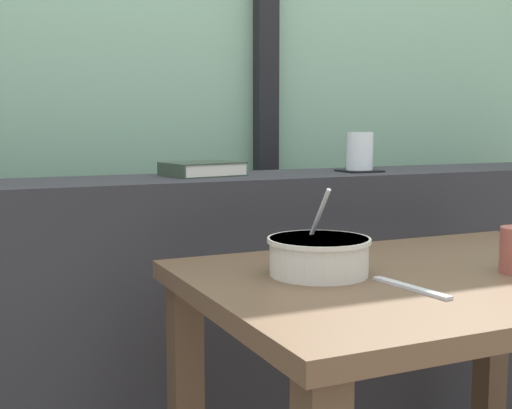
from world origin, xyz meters
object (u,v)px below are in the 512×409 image
at_px(coaster_square, 359,171).
at_px(fork_utensil, 411,288).
at_px(breakfast_table, 435,344).
at_px(closed_book, 202,169).
at_px(soup_bowl, 319,256).
at_px(juice_glass, 360,152).

xyz_separation_m(coaster_square, fork_utensil, (-0.33, -0.66, -0.14)).
relative_size(breakfast_table, closed_book, 4.37).
relative_size(coaster_square, soup_bowl, 0.53).
bearing_deg(closed_book, soup_bowl, -87.54).
bearing_deg(soup_bowl, breakfast_table, -17.88).
height_order(breakfast_table, fork_utensil, fork_utensil).
xyz_separation_m(closed_book, fork_utensil, (0.11, -0.71, -0.16)).
distance_m(juice_glass, fork_utensil, 0.76).
xyz_separation_m(closed_book, soup_bowl, (0.02, -0.55, -0.13)).
bearing_deg(soup_bowl, closed_book, 92.46).
xyz_separation_m(coaster_square, soup_bowl, (-0.41, -0.50, -0.11)).
height_order(closed_book, fork_utensil, closed_book).
relative_size(breakfast_table, juice_glass, 8.82).
distance_m(breakfast_table, juice_glass, 0.69).
bearing_deg(soup_bowl, coaster_square, 50.71).
height_order(juice_glass, soup_bowl, juice_glass).
relative_size(breakfast_table, coaster_square, 9.06).
bearing_deg(breakfast_table, juice_glass, 70.94).
bearing_deg(closed_book, juice_glass, -6.22).
bearing_deg(breakfast_table, fork_utensil, -144.80).
bearing_deg(fork_utensil, coaster_square, 56.29).
xyz_separation_m(breakfast_table, closed_book, (-0.24, 0.62, 0.30)).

